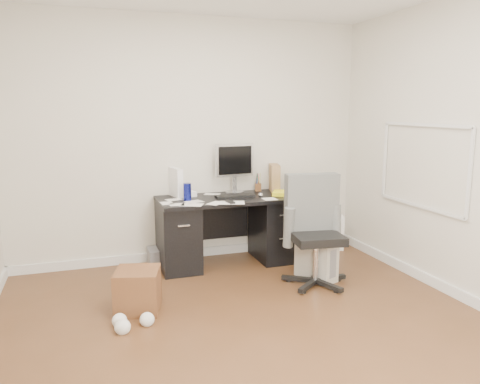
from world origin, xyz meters
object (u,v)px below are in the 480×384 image
object	(u,v)px
pc_tower	(316,258)
wicker_basket	(138,290)
keyboard	(235,196)
office_chair	(317,231)
desk	(227,228)
lcd_monitor	(234,168)

from	to	relation	value
pc_tower	wicker_basket	world-z (taller)	pc_tower
keyboard	office_chair	world-z (taller)	office_chair
desk	pc_tower	xyz separation A→B (m)	(0.71, -0.75, -0.19)
lcd_monitor	office_chair	world-z (taller)	lcd_monitor
pc_tower	wicker_basket	bearing A→B (deg)	164.30
desk	lcd_monitor	distance (m)	0.69
keyboard	desk	bearing A→B (deg)	167.59
desk	wicker_basket	world-z (taller)	desk
desk	office_chair	size ratio (longest dim) A/B	1.39
wicker_basket	lcd_monitor	bearing A→B (deg)	42.86
lcd_monitor	keyboard	world-z (taller)	lcd_monitor
lcd_monitor	pc_tower	world-z (taller)	lcd_monitor
lcd_monitor	wicker_basket	xyz separation A→B (m)	(-1.25, -1.16, -0.86)
office_chair	wicker_basket	world-z (taller)	office_chair
desk	office_chair	xyz separation A→B (m)	(0.63, -0.89, 0.14)
wicker_basket	office_chair	bearing A→B (deg)	1.56
wicker_basket	desk	bearing A→B (deg)	40.75
pc_tower	office_chair	bearing A→B (deg)	-140.90
keyboard	lcd_monitor	bearing A→B (deg)	72.69
desk	keyboard	world-z (taller)	keyboard
lcd_monitor	pc_tower	size ratio (longest dim) A/B	1.35
office_chair	desk	bearing A→B (deg)	133.31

